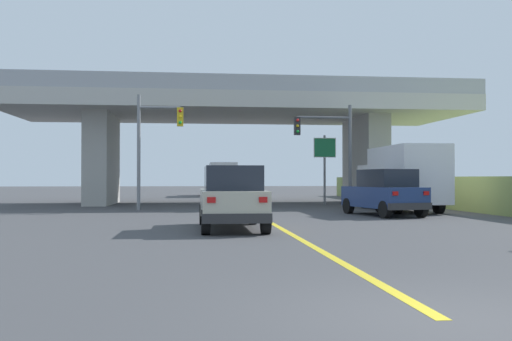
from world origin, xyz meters
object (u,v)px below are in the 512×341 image
object	(u,v)px
suv_lead	(232,198)
traffic_signal_nearside	(331,143)
semi_truck_distant	(222,179)
traffic_signal_farside	(153,138)
box_truck	(402,178)
suv_crossing	(384,192)
highway_sign	(325,155)

from	to	relation	value
suv_lead	traffic_signal_nearside	xyz separation A→B (m)	(6.16, 11.84, 2.53)
semi_truck_distant	traffic_signal_farside	bearing A→B (deg)	-101.69
box_truck	semi_truck_distant	xyz separation A→B (m)	(-7.61, 25.17, -0.07)
suv_crossing	box_truck	size ratio (longest dim) A/B	0.65
suv_lead	semi_truck_distant	xyz separation A→B (m)	(1.49, 34.37, 0.58)
suv_crossing	traffic_signal_nearside	size ratio (longest dim) A/B	0.85
traffic_signal_farside	semi_truck_distant	distance (m)	23.51
traffic_signal_nearside	highway_sign	bearing A→B (deg)	81.04
traffic_signal_nearside	highway_sign	world-z (taller)	traffic_signal_nearside
suv_crossing	traffic_signal_nearside	world-z (taller)	traffic_signal_nearside
box_truck	suv_lead	bearing A→B (deg)	-134.71
suv_crossing	semi_truck_distant	size ratio (longest dim) A/B	0.63
box_truck	semi_truck_distant	distance (m)	26.30
highway_sign	semi_truck_distant	bearing A→B (deg)	106.87
suv_crossing	box_truck	bearing A→B (deg)	46.99
traffic_signal_farside	highway_sign	distance (m)	11.37
suv_crossing	highway_sign	size ratio (longest dim) A/B	1.11
box_truck	traffic_signal_farside	bearing A→B (deg)	169.69
suv_lead	traffic_signal_farside	distance (m)	12.20
suv_lead	highway_sign	bearing A→B (deg)	67.32
box_truck	traffic_signal_farside	xyz separation A→B (m)	(-12.36, 2.25, 2.05)
suv_lead	box_truck	bearing A→B (deg)	45.29
suv_lead	suv_crossing	world-z (taller)	same
suv_crossing	suv_lead	bearing A→B (deg)	-150.76
traffic_signal_nearside	semi_truck_distant	size ratio (longest dim) A/B	0.74
suv_lead	traffic_signal_nearside	world-z (taller)	traffic_signal_nearside
highway_sign	suv_lead	bearing A→B (deg)	-112.68
suv_crossing	semi_truck_distant	distance (m)	28.94
suv_lead	box_truck	size ratio (longest dim) A/B	0.66
traffic_signal_nearside	traffic_signal_farside	distance (m)	9.43
traffic_signal_nearside	semi_truck_distant	xyz separation A→B (m)	(-4.68, 22.52, -1.95)
traffic_signal_farside	semi_truck_distant	bearing A→B (deg)	78.31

